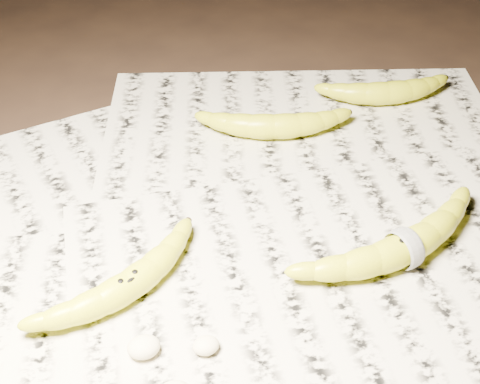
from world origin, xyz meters
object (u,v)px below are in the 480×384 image
object	(u,v)px
banana_taped	(405,246)
banana_upper_b	(387,91)
banana_center	(128,283)
banana_upper_a	(274,124)

from	to	relation	value
banana_taped	banana_upper_b	xyz separation A→B (m)	(0.13, 0.29, -0.00)
banana_upper_b	banana_center	bearing A→B (deg)	-138.85
banana_upper_a	banana_upper_b	distance (m)	0.19
banana_center	banana_upper_b	bearing A→B (deg)	4.53
banana_center	banana_upper_b	size ratio (longest dim) A/B	1.10
banana_center	banana_taped	world-z (taller)	banana_taped
banana_taped	banana_upper_a	size ratio (longest dim) A/B	1.24
banana_taped	banana_upper_b	bearing A→B (deg)	52.69
banana_upper_a	banana_upper_b	size ratio (longest dim) A/B	1.08
banana_center	banana_taped	bearing A→B (deg)	-34.04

